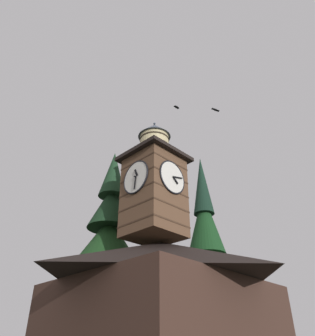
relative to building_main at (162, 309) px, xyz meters
name	(u,v)px	position (x,y,z in m)	size (l,w,h in m)	color
building_main	(162,309)	(0.00, 0.00, 0.00)	(11.16, 10.54, 7.78)	#402921
clock_tower	(154,184)	(0.92, 0.23, 7.40)	(3.80, 3.80, 8.56)	brown
pine_tree_behind	(106,273)	(0.88, -4.25, 2.45)	(6.59, 6.59, 15.76)	#473323
pine_tree_aside	(209,275)	(-8.18, -2.62, 3.45)	(5.87, 5.87, 18.52)	#473323
moon	(94,254)	(-18.96, -34.83, 13.53)	(1.41, 1.41, 1.41)	silver
flying_bird_high	(176,107)	(-2.36, -0.42, 16.17)	(0.53, 0.29, 0.16)	black
flying_bird_low	(215,110)	(-1.76, 3.74, 13.06)	(0.66, 0.33, 0.12)	black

